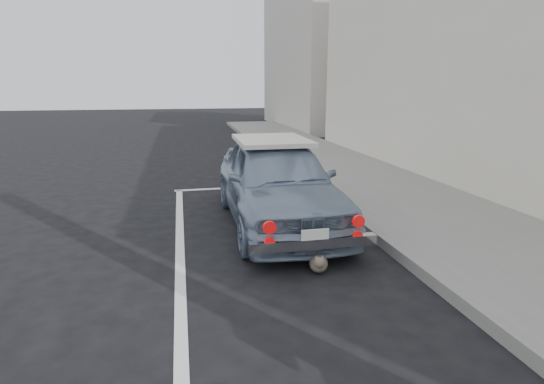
{
  "coord_description": "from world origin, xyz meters",
  "views": [
    {
      "loc": [
        -0.81,
        -2.45,
        2.17
      ],
      "look_at": [
        0.38,
        3.06,
        0.75
      ],
      "focal_mm": 28.0,
      "sensor_mm": 36.0,
      "label": 1
    }
  ],
  "objects": [
    {
      "name": "sidewalk",
      "position": [
        3.2,
        2.0,
        0.07
      ],
      "size": [
        2.8,
        40.0,
        0.15
      ],
      "primitive_type": "cube",
      "color": "slate",
      "rests_on": "ground"
    },
    {
      "name": "building_far",
      "position": [
        6.35,
        20.0,
        4.0
      ],
      "size": [
        3.5,
        10.0,
        8.0
      ],
      "primitive_type": "cube",
      "color": "beige",
      "rests_on": "ground"
    },
    {
      "name": "pline_front",
      "position": [
        0.5,
        6.5,
        0.0
      ],
      "size": [
        3.0,
        0.12,
        0.01
      ],
      "primitive_type": "cube",
      "color": "silver",
      "rests_on": "ground"
    },
    {
      "name": "pline_side",
      "position": [
        -0.9,
        3.0,
        0.0
      ],
      "size": [
        0.12,
        7.0,
        0.01
      ],
      "primitive_type": "cube",
      "color": "silver",
      "rests_on": "ground"
    },
    {
      "name": "retro_coupe",
      "position": [
        0.65,
        3.96,
        0.69
      ],
      "size": [
        1.62,
        4.03,
        1.37
      ],
      "rotation": [
        0.0,
        0.0,
        -0.0
      ],
      "color": "#7B8FAA",
      "rests_on": "ground"
    },
    {
      "name": "cat",
      "position": [
        0.72,
        2.02,
        0.12
      ],
      "size": [
        0.3,
        0.49,
        0.27
      ],
      "rotation": [
        0.0,
        0.0,
        -0.26
      ],
      "color": "#736457",
      "rests_on": "ground"
    }
  ]
}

